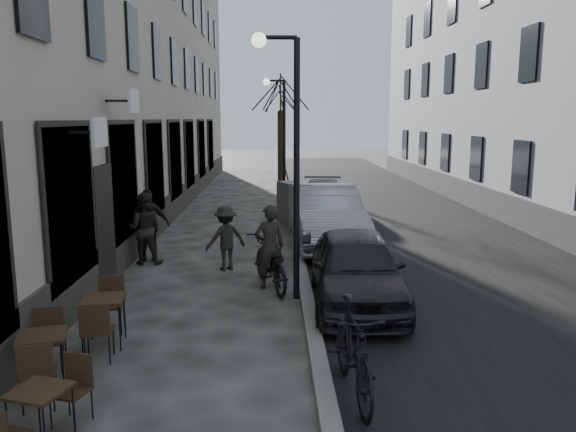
{
  "coord_description": "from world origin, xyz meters",
  "views": [
    {
      "loc": [
        -0.45,
        -4.71,
        3.54
      ],
      "look_at": [
        -0.19,
        5.23,
        1.8
      ],
      "focal_mm": 35.0,
      "sensor_mm": 36.0,
      "label": 1
    }
  ],
  "objects_px": {
    "pedestrian_mid": "(226,238)",
    "car_far": "(324,197)",
    "utility_cabinet": "(290,204)",
    "pedestrian_near": "(144,228)",
    "bistro_set_c": "(104,316)",
    "bistro_set_a": "(41,412)",
    "moped": "(353,351)",
    "tree_far": "(279,98)",
    "bicycle": "(270,263)",
    "pedestrian_far": "(148,225)",
    "car_near": "(356,268)",
    "streetlamp_far": "(280,128)",
    "streetlamp_near": "(288,138)",
    "bistro_set_b": "(44,355)",
    "tree_near": "(281,93)",
    "car_mid": "(325,216)"
  },
  "relations": [
    {
      "from": "pedestrian_mid",
      "to": "car_far",
      "type": "bearing_deg",
      "value": -138.24
    },
    {
      "from": "utility_cabinet",
      "to": "pedestrian_near",
      "type": "xyz_separation_m",
      "value": [
        -3.7,
        -4.94,
        0.16
      ]
    },
    {
      "from": "bistro_set_c",
      "to": "utility_cabinet",
      "type": "relative_size",
      "value": 1.1
    },
    {
      "from": "bistro_set_a",
      "to": "pedestrian_mid",
      "type": "xyz_separation_m",
      "value": [
        1.39,
        7.27,
        0.35
      ]
    },
    {
      "from": "utility_cabinet",
      "to": "moped",
      "type": "height_order",
      "value": "utility_cabinet"
    },
    {
      "from": "utility_cabinet",
      "to": "moped",
      "type": "distance_m",
      "value": 11.76
    },
    {
      "from": "tree_far",
      "to": "bistro_set_c",
      "type": "xyz_separation_m",
      "value": [
        -3.01,
        -23.25,
        -4.19
      ]
    },
    {
      "from": "bistro_set_c",
      "to": "moped",
      "type": "relative_size",
      "value": 0.78
    },
    {
      "from": "bicycle",
      "to": "pedestrian_far",
      "type": "relative_size",
      "value": 1.15
    },
    {
      "from": "bistro_set_a",
      "to": "pedestrian_far",
      "type": "height_order",
      "value": "pedestrian_far"
    },
    {
      "from": "utility_cabinet",
      "to": "car_near",
      "type": "xyz_separation_m",
      "value": [
        1.03,
        -8.13,
        -0.01
      ]
    },
    {
      "from": "streetlamp_far",
      "to": "pedestrian_far",
      "type": "relative_size",
      "value": 2.82
    },
    {
      "from": "streetlamp_far",
      "to": "car_far",
      "type": "xyz_separation_m",
      "value": [
        1.6,
        -2.05,
        -2.53
      ]
    },
    {
      "from": "utility_cabinet",
      "to": "pedestrian_near",
      "type": "bearing_deg",
      "value": -150.61
    },
    {
      "from": "bistro_set_a",
      "to": "utility_cabinet",
      "type": "height_order",
      "value": "utility_cabinet"
    },
    {
      "from": "tree_far",
      "to": "bicycle",
      "type": "height_order",
      "value": "tree_far"
    },
    {
      "from": "tree_far",
      "to": "bicycle",
      "type": "relative_size",
      "value": 2.75
    },
    {
      "from": "pedestrian_near",
      "to": "car_near",
      "type": "xyz_separation_m",
      "value": [
        4.73,
        -3.19,
        -0.17
      ]
    },
    {
      "from": "streetlamp_near",
      "to": "pedestrian_far",
      "type": "height_order",
      "value": "streetlamp_near"
    },
    {
      "from": "car_near",
      "to": "pedestrian_mid",
      "type": "bearing_deg",
      "value": 138.95
    },
    {
      "from": "bicycle",
      "to": "car_far",
      "type": "relative_size",
      "value": 0.48
    },
    {
      "from": "streetlamp_near",
      "to": "streetlamp_far",
      "type": "relative_size",
      "value": 1.0
    },
    {
      "from": "utility_cabinet",
      "to": "pedestrian_far",
      "type": "relative_size",
      "value": 0.8
    },
    {
      "from": "bicycle",
      "to": "pedestrian_near",
      "type": "distance_m",
      "value": 3.73
    },
    {
      "from": "streetlamp_far",
      "to": "pedestrian_near",
      "type": "bearing_deg",
      "value": -110.46
    },
    {
      "from": "streetlamp_far",
      "to": "pedestrian_mid",
      "type": "height_order",
      "value": "streetlamp_far"
    },
    {
      "from": "moped",
      "to": "car_far",
      "type": "bearing_deg",
      "value": 82.35
    },
    {
      "from": "streetlamp_near",
      "to": "bistro_set_a",
      "type": "bearing_deg",
      "value": -118.92
    },
    {
      "from": "bistro_set_b",
      "to": "pedestrian_far",
      "type": "distance_m",
      "value": 6.84
    },
    {
      "from": "tree_far",
      "to": "pedestrian_far",
      "type": "height_order",
      "value": "tree_far"
    },
    {
      "from": "bistro_set_b",
      "to": "moped",
      "type": "distance_m",
      "value": 4.07
    },
    {
      "from": "pedestrian_near",
      "to": "pedestrian_far",
      "type": "relative_size",
      "value": 0.98
    },
    {
      "from": "streetlamp_far",
      "to": "tree_far",
      "type": "xyz_separation_m",
      "value": [
        0.07,
        9.0,
        1.5
      ]
    },
    {
      "from": "tree_near",
      "to": "bistro_set_a",
      "type": "relative_size",
      "value": 4.04
    },
    {
      "from": "bistro_set_a",
      "to": "car_mid",
      "type": "height_order",
      "value": "car_mid"
    },
    {
      "from": "tree_near",
      "to": "bistro_set_b",
      "type": "xyz_separation_m",
      "value": [
        -3.39,
        -18.65,
        -4.21
      ]
    },
    {
      "from": "pedestrian_near",
      "to": "car_near",
      "type": "distance_m",
      "value": 5.71
    },
    {
      "from": "streetlamp_far",
      "to": "moped",
      "type": "xyz_separation_m",
      "value": [
        0.73,
        -16.0,
        -2.54
      ]
    },
    {
      "from": "pedestrian_mid",
      "to": "bistro_set_a",
      "type": "bearing_deg",
      "value": 52.12
    },
    {
      "from": "tree_far",
      "to": "bistro_set_a",
      "type": "distance_m",
      "value": 26.55
    },
    {
      "from": "streetlamp_far",
      "to": "pedestrian_far",
      "type": "xyz_separation_m",
      "value": [
        -3.43,
        -8.82,
        -2.26
      ]
    },
    {
      "from": "bistro_set_b",
      "to": "bicycle",
      "type": "bearing_deg",
      "value": 40.4
    },
    {
      "from": "pedestrian_mid",
      "to": "moped",
      "type": "relative_size",
      "value": 0.74
    },
    {
      "from": "moped",
      "to": "tree_near",
      "type": "bearing_deg",
      "value": 87.91
    },
    {
      "from": "tree_far",
      "to": "streetlamp_far",
      "type": "bearing_deg",
      "value": -90.46
    },
    {
      "from": "pedestrian_near",
      "to": "moped",
      "type": "distance_m",
      "value": 7.99
    },
    {
      "from": "streetlamp_near",
      "to": "bistro_set_c",
      "type": "distance_m",
      "value": 4.57
    },
    {
      "from": "bistro_set_b",
      "to": "streetlamp_near",
      "type": "bearing_deg",
      "value": 32.22
    },
    {
      "from": "streetlamp_far",
      "to": "bistro_set_c",
      "type": "height_order",
      "value": "streetlamp_far"
    },
    {
      "from": "tree_far",
      "to": "bistro_set_a",
      "type": "bearing_deg",
      "value": -96.27
    }
  ]
}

